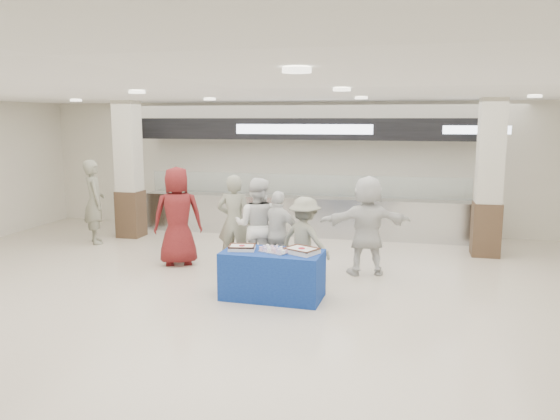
% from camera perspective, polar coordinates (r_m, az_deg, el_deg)
% --- Properties ---
extents(ground, '(14.00, 14.00, 0.00)m').
position_cam_1_polar(ground, '(8.30, -4.44, -10.11)').
color(ground, beige).
rests_on(ground, ground).
extents(serving_line, '(8.70, 0.85, 2.80)m').
position_cam_1_polar(serving_line, '(13.16, 2.67, 2.39)').
color(serving_line, '#BABDC2').
rests_on(serving_line, ground).
extents(column_left, '(0.55, 0.55, 3.20)m').
position_cam_1_polar(column_left, '(13.35, -15.49, 3.76)').
color(column_left, '#3C2A1B').
rests_on(column_left, ground).
extents(column_right, '(0.55, 0.55, 3.20)m').
position_cam_1_polar(column_right, '(11.82, 20.99, 2.78)').
color(column_right, '#3C2A1B').
rests_on(column_right, ground).
extents(display_table, '(1.58, 0.84, 0.75)m').
position_cam_1_polar(display_table, '(8.59, -0.78, -6.78)').
color(display_table, navy).
rests_on(display_table, ground).
extents(sheet_cake_left, '(0.46, 0.38, 0.09)m').
position_cam_1_polar(sheet_cake_left, '(8.61, -3.99, -3.89)').
color(sheet_cake_left, white).
rests_on(sheet_cake_left, display_table).
extents(sheet_cake_right, '(0.58, 0.53, 0.10)m').
position_cam_1_polar(sheet_cake_right, '(8.38, 2.27, -4.21)').
color(sheet_cake_right, white).
rests_on(sheet_cake_right, display_table).
extents(cupcake_tray, '(0.53, 0.47, 0.07)m').
position_cam_1_polar(cupcake_tray, '(8.46, -0.49, -4.15)').
color(cupcake_tray, silver).
rests_on(cupcake_tray, display_table).
extents(civilian_maroon, '(1.09, 0.91, 1.90)m').
position_cam_1_polar(civilian_maroon, '(10.60, -10.64, -0.63)').
color(civilian_maroon, maroon).
rests_on(civilian_maroon, ground).
extents(soldier_a, '(0.68, 0.48, 1.77)m').
position_cam_1_polar(soldier_a, '(10.24, -4.80, -1.22)').
color(soldier_a, gray).
rests_on(soldier_a, ground).
extents(chef_tall, '(0.85, 0.66, 1.74)m').
position_cam_1_polar(chef_tall, '(9.90, -2.40, -1.64)').
color(chef_tall, white).
rests_on(chef_tall, ground).
extents(chef_short, '(0.96, 0.59, 1.53)m').
position_cam_1_polar(chef_short, '(9.72, -0.15, -2.49)').
color(chef_short, white).
rests_on(chef_short, ground).
extents(soldier_b, '(1.10, 0.90, 1.49)m').
position_cam_1_polar(soldier_b, '(9.30, 2.60, -3.17)').
color(soldier_b, gray).
rests_on(soldier_b, ground).
extents(civilian_white, '(1.75, 0.97, 1.80)m').
position_cam_1_polar(civilian_white, '(9.90, 9.08, -1.59)').
color(civilian_white, white).
rests_on(civilian_white, ground).
extents(soldier_bg, '(0.79, 0.82, 1.89)m').
position_cam_1_polar(soldier_bg, '(12.94, -18.83, 0.82)').
color(soldier_bg, gray).
rests_on(soldier_bg, ground).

